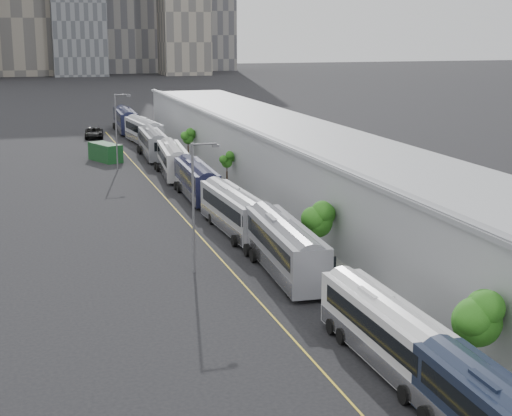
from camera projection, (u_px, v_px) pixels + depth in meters
name	position (u px, v px, depth m)	size (l,w,h in m)	color
sidewalk	(345.00, 247.00, 63.79)	(10.00, 170.00, 0.12)	gray
lane_line	(220.00, 258.00, 60.83)	(0.12, 160.00, 0.02)	gold
depot	(391.00, 202.00, 64.15)	(12.45, 160.40, 7.20)	gray
bus_2	(387.00, 337.00, 41.23)	(2.77, 12.34, 3.60)	silver
bus_3	(285.00, 252.00, 56.43)	(3.49, 13.67, 3.96)	slate
bus_4	(234.00, 214.00, 68.30)	(3.07, 13.00, 3.78)	#909299
bus_5	(197.00, 183.00, 82.06)	(2.96, 12.81, 3.72)	black
bus_6	(173.00, 163.00, 94.53)	(3.77, 13.29, 3.83)	silver
bus_7	(153.00, 146.00, 108.12)	(3.27, 13.31, 3.86)	slate
bus_8	(144.00, 134.00, 120.52)	(4.00, 13.80, 3.98)	#AEB0B9
bus_9	(125.00, 122.00, 134.98)	(3.27, 14.07, 4.09)	#171933
tree_1	(477.00, 315.00, 39.06)	(2.54, 2.54, 4.71)	black
tree_2	(317.00, 217.00, 59.48)	(2.41, 2.41, 4.60)	black
tree_3	(227.00, 161.00, 87.31)	(1.27, 1.27, 3.70)	black
tree_4	(188.00, 137.00, 105.83)	(1.60, 1.60, 4.01)	black
street_lamp_near	(196.00, 199.00, 56.07)	(2.04, 0.22, 9.50)	#59595E
street_lamp_far	(117.00, 127.00, 97.63)	(2.04, 0.22, 9.54)	#59595E
shipping_container	(105.00, 152.00, 105.30)	(2.27, 5.70, 2.40)	#113918
suv	(94.00, 133.00, 127.56)	(2.91, 6.31, 1.75)	black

